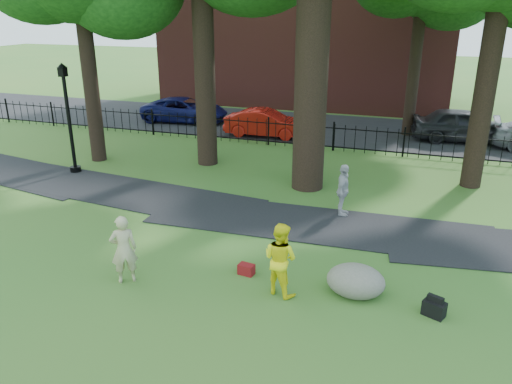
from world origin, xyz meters
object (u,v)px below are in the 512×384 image
(man, at_px, (280,259))
(lamppost, at_px, (69,121))
(boulder, at_px, (356,279))
(woman, at_px, (124,249))
(red_sedan, at_px, (266,123))

(man, bearing_deg, lamppost, -8.38)
(man, xyz_separation_m, boulder, (1.62, 0.48, -0.47))
(woman, height_order, man, man)
(lamppost, height_order, red_sedan, lamppost)
(lamppost, bearing_deg, boulder, -22.35)
(woman, distance_m, man, 3.60)
(boulder, bearing_deg, woman, -167.33)
(lamppost, xyz_separation_m, red_sedan, (5.29, 7.70, -1.37))
(man, height_order, red_sedan, man)
(man, relative_size, lamppost, 0.41)
(man, height_order, boulder, man)
(woman, bearing_deg, lamppost, -81.45)
(woman, bearing_deg, red_sedan, -121.71)
(woman, distance_m, boulder, 5.30)
(boulder, bearing_deg, man, -163.56)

